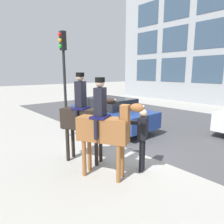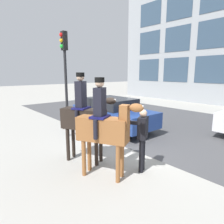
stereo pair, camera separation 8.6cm
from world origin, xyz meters
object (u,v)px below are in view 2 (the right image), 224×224
(traffic_light, at_px, (65,68))
(mounted_horse_lead, at_px, (84,116))
(mounted_horse_companion, at_px, (104,126))
(street_car_near_lane, at_px, (112,113))
(pedestrian_bystander, at_px, (142,135))

(traffic_light, bearing_deg, mounted_horse_lead, -16.79)
(mounted_horse_companion, distance_m, traffic_light, 4.10)
(street_car_near_lane, distance_m, traffic_light, 3.02)
(traffic_light, bearing_deg, pedestrian_bystander, 0.52)
(mounted_horse_lead, relative_size, traffic_light, 0.63)
(mounted_horse_lead, bearing_deg, mounted_horse_companion, -35.02)
(mounted_horse_lead, relative_size, mounted_horse_companion, 1.04)
(mounted_horse_companion, height_order, pedestrian_bystander, mounted_horse_companion)
(street_car_near_lane, bearing_deg, mounted_horse_companion, -43.27)
(mounted_horse_companion, height_order, traffic_light, traffic_light)
(mounted_horse_lead, height_order, mounted_horse_companion, mounted_horse_lead)
(mounted_horse_companion, xyz_separation_m, street_car_near_lane, (-3.27, 3.08, -0.56))
(mounted_horse_companion, relative_size, traffic_light, 0.60)
(pedestrian_bystander, distance_m, traffic_light, 4.53)
(mounted_horse_lead, xyz_separation_m, traffic_light, (-2.60, 0.79, 1.44))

